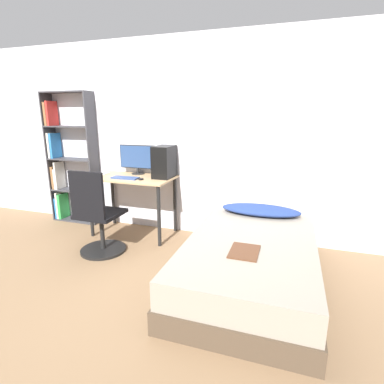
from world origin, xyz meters
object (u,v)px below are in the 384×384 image
object	(u,v)px
bookshelf	(66,162)
keyboard	(125,178)
bed	(251,260)
monitor	(137,158)
pc_tower	(164,162)
office_chair	(98,222)

from	to	relation	value
bookshelf	keyboard	xyz separation A→B (m)	(1.17, -0.31, -0.09)
bed	bookshelf	bearing A→B (deg)	162.64
bed	monitor	world-z (taller)	monitor
keyboard	pc_tower	distance (m)	0.53
bookshelf	monitor	bearing A→B (deg)	0.94
monitor	pc_tower	world-z (taller)	pc_tower
office_chair	bed	world-z (taller)	office_chair
keyboard	bed	bearing A→B (deg)	-18.99
bookshelf	pc_tower	bearing A→B (deg)	-2.65
office_chair	bed	bearing A→B (deg)	-1.23
bed	monitor	bearing A→B (deg)	151.46
bed	pc_tower	size ratio (longest dim) A/B	5.03
office_chair	monitor	distance (m)	1.06
office_chair	keyboard	world-z (taller)	office_chair
bed	pc_tower	xyz separation A→B (m)	(-1.23, 0.81, 0.77)
office_chair	pc_tower	distance (m)	1.09
monitor	pc_tower	size ratio (longest dim) A/B	1.30
bed	keyboard	distance (m)	1.86
bed	pc_tower	world-z (taller)	pc_tower
office_chair	pc_tower	xyz separation A→B (m)	(0.49, 0.78, 0.60)
office_chair	pc_tower	world-z (taller)	pc_tower
bed	office_chair	bearing A→B (deg)	178.77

